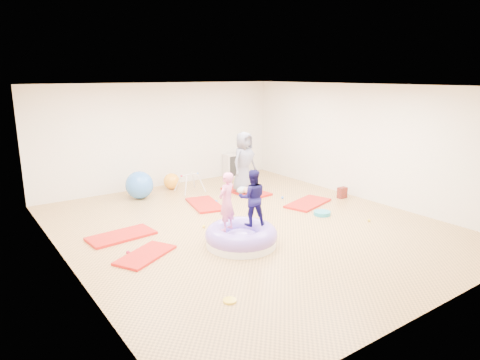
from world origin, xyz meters
TOP-DOWN VIEW (x-y plane):
  - room at (0.00, 0.00)m, footprint 7.01×8.01m
  - gym_mat_front_left at (-2.34, -0.22)m, footprint 1.21×1.00m
  - gym_mat_mid_left at (-2.36, 0.87)m, footprint 1.28×0.73m
  - gym_mat_center_back at (-0.02, 1.72)m, footprint 0.87×1.34m
  - gym_mat_right at (2.03, 0.37)m, footprint 1.36×0.95m
  - gym_mat_rear_right at (1.44, 2.07)m, footprint 0.79×1.38m
  - inflatable_cushion at (-0.72, -0.77)m, footprint 1.31×1.31m
  - child_pink at (-0.99, -0.70)m, footprint 0.45×0.38m
  - child_navy at (-0.47, -0.75)m, footprint 0.63×0.59m
  - adult_caregiver at (1.35, 2.04)m, footprint 0.85×0.65m
  - infant at (1.21, 1.86)m, footprint 0.33×0.34m
  - ball_pit_balls at (0.06, 0.39)m, footprint 4.83×3.07m
  - exercise_ball_blue at (-1.05, 3.15)m, footprint 0.69×0.69m
  - exercise_ball_orange at (0.01, 3.52)m, footprint 0.43×0.43m
  - infant_play_gym at (0.25, 2.93)m, footprint 0.64×0.61m
  - cube_shelf at (2.28, 3.79)m, footprint 0.69×0.34m
  - balance_disc at (1.72, -0.40)m, footprint 0.37×0.37m
  - backpack at (3.10, 0.26)m, footprint 0.24×0.15m
  - yellow_toy at (-2.00, -2.29)m, footprint 0.19×0.19m

SIDE VIEW (x-z plane):
  - yellow_toy at x=-2.00m, z-range 0.00..0.03m
  - gym_mat_front_left at x=-2.34m, z-range 0.00..0.05m
  - gym_mat_mid_left at x=-2.36m, z-range 0.00..0.05m
  - gym_mat_center_back at x=-0.02m, z-range 0.00..0.05m
  - gym_mat_right at x=2.03m, z-range 0.00..0.05m
  - gym_mat_rear_right at x=1.44m, z-range 0.00..0.06m
  - ball_pit_balls at x=0.06m, z-range 0.00..0.07m
  - balance_disc at x=1.72m, z-range 0.00..0.08m
  - backpack at x=3.10m, z-range 0.00..0.27m
  - infant at x=1.21m, z-range 0.06..0.25m
  - inflatable_cushion at x=-0.72m, z-range -0.05..0.37m
  - exercise_ball_orange at x=0.01m, z-range 0.00..0.43m
  - infant_play_gym at x=0.25m, z-range 0.08..0.57m
  - exercise_ball_blue at x=-1.05m, z-range 0.00..0.69m
  - cube_shelf at x=2.28m, z-range 0.00..0.69m
  - adult_caregiver at x=1.35m, z-range 0.06..1.60m
  - child_navy at x=-0.47m, z-range 0.38..1.42m
  - child_pink at x=-0.99m, z-range 0.38..1.43m
  - room at x=0.00m, z-range 0.00..2.80m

